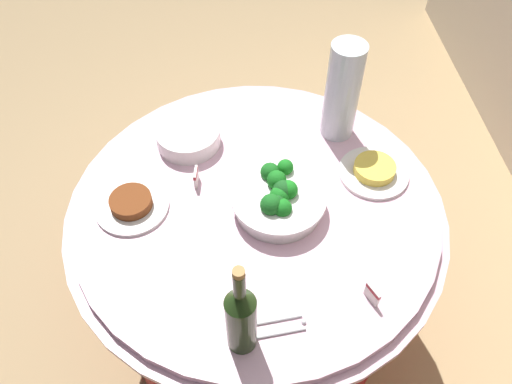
# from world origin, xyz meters

# --- Properties ---
(ground_plane) EXTENTS (6.00, 6.00, 0.00)m
(ground_plane) POSITION_xyz_m (0.00, 0.00, 0.00)
(ground_plane) COLOR tan
(buffet_table) EXTENTS (1.16, 1.16, 0.74)m
(buffet_table) POSITION_xyz_m (0.00, 0.00, 0.38)
(buffet_table) COLOR maroon
(buffet_table) RESTS_ON ground_plane
(broccoli_bowl) EXTENTS (0.28, 0.28, 0.11)m
(broccoli_bowl) POSITION_xyz_m (0.03, 0.06, 0.78)
(broccoli_bowl) COLOR white
(broccoli_bowl) RESTS_ON buffet_table
(plate_stack) EXTENTS (0.21, 0.21, 0.06)m
(plate_stack) POSITION_xyz_m (-0.27, -0.20, 0.77)
(plate_stack) COLOR white
(plate_stack) RESTS_ON buffet_table
(wine_bottle) EXTENTS (0.07, 0.07, 0.34)m
(wine_bottle) POSITION_xyz_m (0.43, -0.07, 0.87)
(wine_bottle) COLOR #223716
(wine_bottle) RESTS_ON buffet_table
(decorative_fruit_vase) EXTENTS (0.11, 0.11, 0.34)m
(decorative_fruit_vase) POSITION_xyz_m (-0.29, 0.29, 0.90)
(decorative_fruit_vase) COLOR silver
(decorative_fruit_vase) RESTS_ON buffet_table
(serving_tongs) EXTENTS (0.06, 0.17, 0.01)m
(serving_tongs) POSITION_xyz_m (0.40, 0.02, 0.74)
(serving_tongs) COLOR silver
(serving_tongs) RESTS_ON buffet_table
(food_plate_stir_fry) EXTENTS (0.22, 0.22, 0.04)m
(food_plate_stir_fry) POSITION_xyz_m (-0.01, -0.37, 0.76)
(food_plate_stir_fry) COLOR white
(food_plate_stir_fry) RESTS_ON buffet_table
(food_plate_fried_egg) EXTENTS (0.22, 0.22, 0.04)m
(food_plate_fried_egg) POSITION_xyz_m (-0.09, 0.38, 0.76)
(food_plate_fried_egg) COLOR white
(food_plate_fried_egg) RESTS_ON buffet_table
(label_placard_front) EXTENTS (0.05, 0.01, 0.05)m
(label_placard_front) POSITION_xyz_m (-0.09, -0.18, 0.77)
(label_placard_front) COLOR white
(label_placard_front) RESTS_ON buffet_table
(label_placard_mid) EXTENTS (0.05, 0.03, 0.05)m
(label_placard_mid) POSITION_xyz_m (0.34, 0.27, 0.77)
(label_placard_mid) COLOR white
(label_placard_mid) RESTS_ON buffet_table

